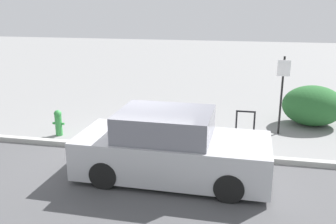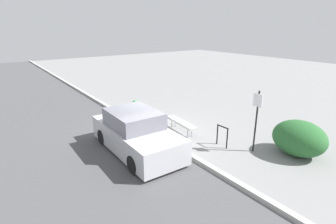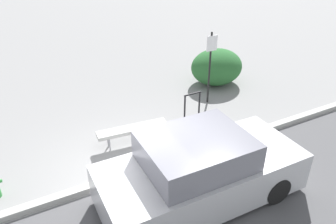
{
  "view_description": "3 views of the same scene",
  "coord_description": "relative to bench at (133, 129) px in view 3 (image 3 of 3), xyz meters",
  "views": [
    {
      "loc": [
        2.55,
        -8.77,
        3.76
      ],
      "look_at": [
        0.41,
        1.47,
        0.68
      ],
      "focal_mm": 40.0,
      "sensor_mm": 36.0,
      "label": 1
    },
    {
      "loc": [
        8.91,
        -5.49,
        4.43
      ],
      "look_at": [
        -0.08,
        0.97,
        0.78
      ],
      "focal_mm": 28.0,
      "sensor_mm": 36.0,
      "label": 2
    },
    {
      "loc": [
        -1.92,
        -5.5,
        4.96
      ],
      "look_at": [
        1.51,
        0.95,
        0.81
      ],
      "focal_mm": 35.0,
      "sensor_mm": 36.0,
      "label": 3
    }
  ],
  "objects": [
    {
      "name": "ground_plane",
      "position": [
        -0.6,
        -1.19,
        -0.43
      ],
      "size": [
        60.0,
        60.0,
        0.0
      ],
      "primitive_type": "plane",
      "color": "gray"
    },
    {
      "name": "curb",
      "position": [
        -0.6,
        -1.19,
        -0.36
      ],
      "size": [
        60.0,
        0.2,
        0.13
      ],
      "color": "#A8A8A3",
      "rests_on": "ground_plane"
    },
    {
      "name": "bench",
      "position": [
        0.0,
        0.0,
        0.0
      ],
      "size": [
        1.86,
        0.51,
        0.48
      ],
      "rotation": [
        0.0,
        0.0,
        -0.09
      ],
      "color": "#99999E",
      "rests_on": "ground_plane"
    },
    {
      "name": "bike_rack",
      "position": [
        2.03,
        0.38,
        0.08
      ],
      "size": [
        0.55,
        0.06,
        0.83
      ],
      "rotation": [
        0.0,
        0.0,
        0.01
      ],
      "color": "black",
      "rests_on": "ground_plane"
    },
    {
      "name": "sign_post",
      "position": [
        3.01,
        1.0,
        0.96
      ],
      "size": [
        0.36,
        0.08,
        2.3
      ],
      "color": "black",
      "rests_on": "ground_plane"
    },
    {
      "name": "shrub_hedge",
      "position": [
        4.1,
        2.09,
        0.21
      ],
      "size": [
        1.88,
        1.6,
        1.26
      ],
      "color": "#28602D",
      "rests_on": "ground_plane"
    },
    {
      "name": "parked_car_near",
      "position": [
        0.45,
        -2.48,
        0.26
      ],
      "size": [
        4.2,
        1.87,
        1.52
      ],
      "rotation": [
        0.0,
        0.0,
        -0.02
      ],
      "color": "black",
      "rests_on": "ground_plane"
    }
  ]
}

